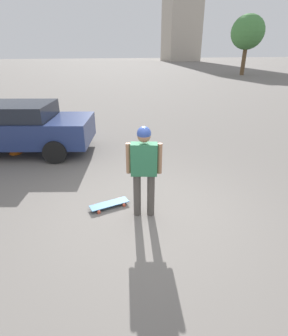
% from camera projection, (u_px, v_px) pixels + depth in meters
% --- Properties ---
extents(ground_plane, '(220.00, 220.00, 0.00)m').
position_uv_depth(ground_plane, '(144.00, 214.00, 4.82)').
color(ground_plane, slate).
extents(person, '(0.32, 0.58, 1.65)m').
position_uv_depth(person, '(144.00, 164.00, 4.41)').
color(person, '#4C4742').
rests_on(person, ground_plane).
extents(skateboard, '(0.39, 0.78, 0.07)m').
position_uv_depth(skateboard, '(109.00, 204.00, 5.02)').
color(skateboard, '#336693').
rests_on(skateboard, ground_plane).
extents(car_parked_near, '(2.85, 4.57, 1.42)m').
position_uv_depth(car_parked_near, '(17.00, 127.00, 7.52)').
color(car_parked_near, navy).
rests_on(car_parked_near, ground_plane).
extents(tree_distant, '(3.82, 3.82, 6.66)m').
position_uv_depth(tree_distant, '(248.00, 32.00, 30.53)').
color(tree_distant, brown).
rests_on(tree_distant, ground_plane).
extents(traffic_cone, '(0.35, 0.35, 0.59)m').
position_uv_depth(traffic_cone, '(14.00, 144.00, 7.55)').
color(traffic_cone, orange).
rests_on(traffic_cone, ground_plane).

